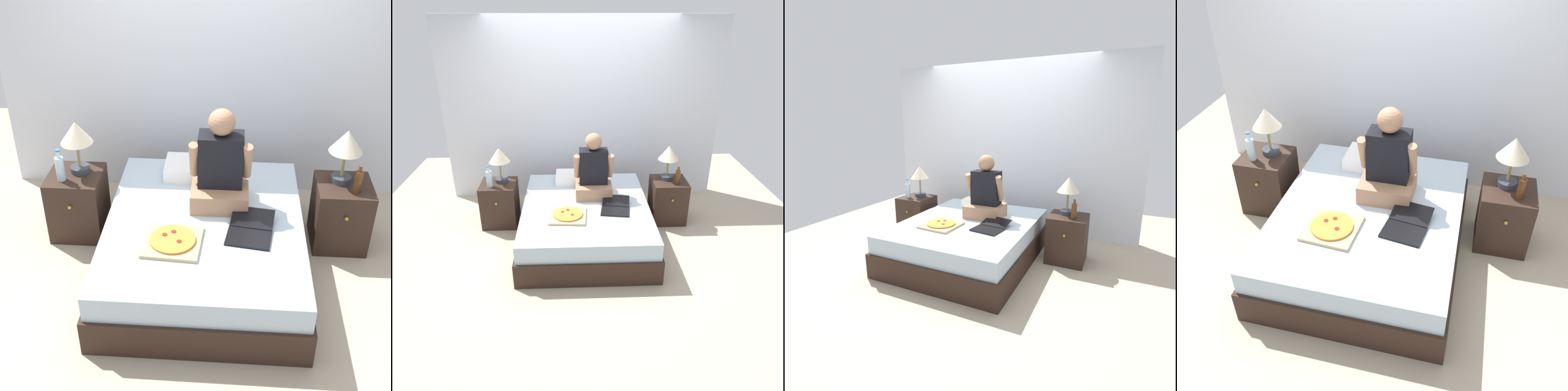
% 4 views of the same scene
% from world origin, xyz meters
% --- Properties ---
extents(ground_plane, '(5.83, 5.83, 0.00)m').
position_xyz_m(ground_plane, '(0.00, 0.00, 0.00)').
color(ground_plane, tan).
extents(wall_back, '(3.83, 0.12, 2.50)m').
position_xyz_m(wall_back, '(0.00, 1.30, 1.25)').
color(wall_back, silver).
rests_on(wall_back, ground).
extents(bed, '(1.52, 1.87, 0.47)m').
position_xyz_m(bed, '(0.00, 0.00, 0.23)').
color(bed, black).
rests_on(bed, ground).
extents(nightstand_left, '(0.44, 0.47, 0.57)m').
position_xyz_m(nightstand_left, '(-1.10, 0.43, 0.28)').
color(nightstand_left, black).
rests_on(nightstand_left, ground).
extents(lamp_on_left_nightstand, '(0.26, 0.26, 0.45)m').
position_xyz_m(lamp_on_left_nightstand, '(-1.06, 0.48, 0.89)').
color(lamp_on_left_nightstand, '#333842').
rests_on(lamp_on_left_nightstand, nightstand_left).
extents(water_bottle, '(0.07, 0.07, 0.28)m').
position_xyz_m(water_bottle, '(-1.18, 0.34, 0.68)').
color(water_bottle, silver).
rests_on(water_bottle, nightstand_left).
extents(nightstand_right, '(0.44, 0.47, 0.57)m').
position_xyz_m(nightstand_right, '(1.10, 0.43, 0.28)').
color(nightstand_right, black).
rests_on(nightstand_right, ground).
extents(lamp_on_right_nightstand, '(0.26, 0.26, 0.45)m').
position_xyz_m(lamp_on_right_nightstand, '(1.07, 0.48, 0.89)').
color(lamp_on_right_nightstand, '#333842').
rests_on(lamp_on_right_nightstand, nightstand_right).
extents(beer_bottle, '(0.06, 0.06, 0.23)m').
position_xyz_m(beer_bottle, '(1.17, 0.33, 0.66)').
color(beer_bottle, '#512D14').
rests_on(beer_bottle, nightstand_right).
extents(pillow, '(0.52, 0.34, 0.12)m').
position_xyz_m(pillow, '(-0.11, 0.66, 0.53)').
color(pillow, white).
rests_on(pillow, bed).
extents(person_seated, '(0.47, 0.40, 0.78)m').
position_xyz_m(person_seated, '(0.10, 0.26, 0.76)').
color(person_seated, '#A37556').
rests_on(person_seated, bed).
extents(laptop, '(0.37, 0.46, 0.07)m').
position_xyz_m(laptop, '(0.34, -0.15, 0.49)').
color(laptop, black).
rests_on(laptop, bed).
extents(pizza_box, '(0.43, 0.43, 0.05)m').
position_xyz_m(pizza_box, '(-0.21, -0.30, 0.49)').
color(pizza_box, tan).
rests_on(pizza_box, bed).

